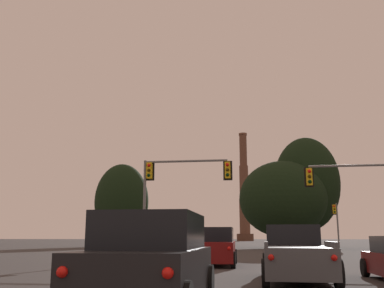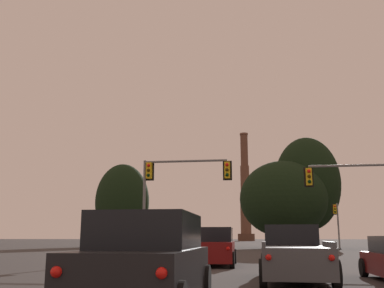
{
  "view_description": "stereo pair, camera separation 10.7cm",
  "coord_description": "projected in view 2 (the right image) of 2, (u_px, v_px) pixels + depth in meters",
  "views": [
    {
      "loc": [
        -1.47,
        0.01,
        1.39
      ],
      "look_at": [
        -6.56,
        36.09,
        8.96
      ],
      "focal_mm": 42.0,
      "sensor_mm": 36.0,
      "label": 1
    },
    {
      "loc": [
        -1.37,
        0.02,
        1.39
      ],
      "look_at": [
        -6.56,
        36.09,
        8.96
      ],
      "focal_mm": 42.0,
      "sensor_mm": 36.0,
      "label": 2
    }
  ],
  "objects": [
    {
      "name": "pickup_truck_center_lane_second",
      "position": [
        293.0,
        255.0,
        14.85
      ],
      "size": [
        2.29,
        5.54,
        1.82
      ],
      "rotation": [
        0.0,
        0.0,
        -0.02
      ],
      "color": "#4C4F54",
      "rests_on": "ground_plane"
    },
    {
      "name": "suv_left_lane_front",
      "position": [
        214.0,
        247.0,
        22.4
      ],
      "size": [
        2.23,
        4.95,
        1.86
      ],
      "rotation": [
        0.0,
        0.0,
        0.03
      ],
      "color": "maroon",
      "rests_on": "ground_plane"
    },
    {
      "name": "suv_left_lane_third",
      "position": [
        147.0,
        263.0,
        8.8
      ],
      "size": [
        2.14,
        4.92,
        1.86
      ],
      "rotation": [
        0.0,
        0.0,
        0.01
      ],
      "color": "black",
      "rests_on": "ground_plane"
    },
    {
      "name": "traffic_light_overhead_left",
      "position": [
        173.0,
        182.0,
        28.72
      ],
      "size": [
        5.85,
        0.5,
        6.28
      ],
      "color": "slate",
      "rests_on": "ground_plane"
    },
    {
      "name": "traffic_light_overhead_right",
      "position": [
        378.0,
        185.0,
        26.83
      ],
      "size": [
        6.77,
        0.5,
        5.75
      ],
      "color": "slate",
      "rests_on": "ground_plane"
    },
    {
      "name": "traffic_light_far_right",
      "position": [
        337.0,
        219.0,
        51.6
      ],
      "size": [
        0.78,
        0.5,
        5.22
      ],
      "color": "slate",
      "rests_on": "ground_plane"
    },
    {
      "name": "smokestack",
      "position": [
        245.0,
        198.0,
        161.14
      ],
      "size": [
        5.95,
        5.95,
        38.98
      ],
      "color": "#523427",
      "rests_on": "ground_plane"
    },
    {
      "name": "treeline_far_left",
      "position": [
        283.0,
        199.0,
        57.08
      ],
      "size": [
        11.08,
        9.98,
        11.0
      ],
      "color": "black",
      "rests_on": "ground_plane"
    },
    {
      "name": "treeline_left_mid",
      "position": [
        307.0,
        183.0,
        58.87
      ],
      "size": [
        8.5,
        7.65,
        14.41
      ],
      "color": "black",
      "rests_on": "ground_plane"
    },
    {
      "name": "treeline_center_left",
      "position": [
        122.0,
        202.0,
        67.07
      ],
      "size": [
        8.06,
        7.25,
        12.22
      ],
      "color": "black",
      "rests_on": "ground_plane"
    }
  ]
}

